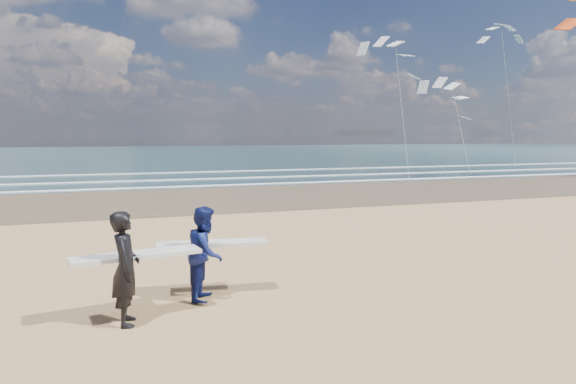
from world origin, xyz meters
name	(u,v)px	position (x,y,z in m)	size (l,w,h in m)	color
wet_sand_strip	(483,185)	(20.00, 18.00, 0.01)	(220.00, 12.00, 0.01)	brown
ocean	(254,153)	(20.00, 72.00, 0.01)	(220.00, 100.00, 0.02)	#1A353A
foam_breakers	(397,173)	(20.00, 28.10, 0.05)	(220.00, 11.70, 0.05)	white
surfer_near	(127,267)	(-1.35, 0.95, 0.98)	(2.26, 1.15, 1.93)	black
surfer_far	(206,252)	(0.14, 1.83, 0.92)	(2.25, 1.27, 1.82)	#0E174E
kite_1	(401,96)	(18.54, 25.44, 5.94)	(5.44, 4.70, 10.97)	slate
kite_5	(507,84)	(35.51, 33.77, 7.98)	(5.21, 4.67, 15.09)	slate
kite_7	(458,117)	(25.13, 27.42, 4.51)	(5.56, 4.71, 8.19)	slate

